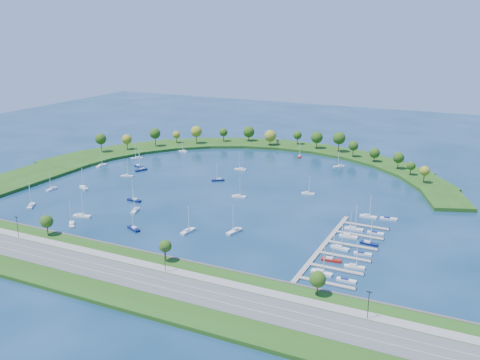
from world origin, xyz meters
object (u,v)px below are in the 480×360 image
at_px(harbor_tower, 278,141).
at_px(moored_boat_0, 141,169).
at_px(moored_boat_2, 127,176).
at_px(docked_boat_8, 354,228).
at_px(moored_boat_12, 308,193).
at_px(docked_boat_1, 346,280).
at_px(dock_system, 339,249).
at_px(moored_boat_1, 240,169).
at_px(moored_boat_14, 137,158).
at_px(moored_boat_10, 31,205).
at_px(moored_boat_17, 218,180).
at_px(moored_boat_11, 188,231).
at_px(docked_boat_4, 340,247).
at_px(moored_boat_4, 234,231).
at_px(moored_boat_7, 72,224).
at_px(docked_boat_0, 322,272).
at_px(moored_boat_8, 84,187).
at_px(moored_boat_5, 102,165).
at_px(docked_boat_9, 375,233).
at_px(moored_boat_13, 300,156).
at_px(moored_boat_6, 339,166).
at_px(docked_boat_6, 348,236).
at_px(moored_boat_21, 239,196).
at_px(docked_boat_2, 331,259).
at_px(moored_boat_9, 134,228).
at_px(docked_boat_11, 388,219).
at_px(docked_boat_5, 363,254).
at_px(docked_boat_3, 354,266).
at_px(moored_boat_16, 135,210).
at_px(docked_boat_7, 369,243).
at_px(docked_boat_10, 368,216).
at_px(moored_boat_15, 82,215).
at_px(moored_boat_18, 183,151).
at_px(moored_boat_3, 139,166).

height_order(harbor_tower, moored_boat_0, moored_boat_0).
distance_m(moored_boat_2, docked_boat_8, 157.90).
relative_size(moored_boat_12, docked_boat_1, 1.43).
bearing_deg(dock_system, moored_boat_1, 134.09).
bearing_deg(moored_boat_14, moored_boat_10, 54.23).
bearing_deg(moored_boat_0, moored_boat_1, 142.30).
height_order(dock_system, moored_boat_17, moored_boat_17).
relative_size(moored_boat_11, docked_boat_4, 1.06).
xyz_separation_m(moored_boat_4, moored_boat_7, (-76.29, -26.97, -0.04)).
xyz_separation_m(dock_system, docked_boat_0, (0.21, -26.00, 0.58)).
distance_m(moored_boat_7, moored_boat_8, 61.48).
xyz_separation_m(moored_boat_0, moored_boat_5, (-31.64, -2.79, -0.00)).
height_order(moored_boat_10, docked_boat_9, moored_boat_10).
relative_size(moored_boat_13, docked_boat_1, 1.41).
xyz_separation_m(moored_boat_4, moored_boat_6, (12.72, 137.83, -0.06)).
xyz_separation_m(moored_boat_11, moored_boat_14, (-107.24, 105.19, -0.01)).
bearing_deg(moored_boat_17, docked_boat_6, 115.45).
bearing_deg(moored_boat_21, moored_boat_6, 54.63).
distance_m(moored_boat_11, docked_boat_8, 79.91).
bearing_deg(docked_boat_0, docked_boat_2, 97.19).
bearing_deg(moored_boat_6, moored_boat_9, 29.49).
height_order(moored_boat_9, docked_boat_11, moored_boat_9).
height_order(harbor_tower, moored_boat_14, moored_boat_14).
relative_size(docked_boat_2, docked_boat_5, 1.56).
relative_size(moored_boat_7, docked_boat_5, 1.58).
xyz_separation_m(moored_boat_10, docked_boat_3, (176.87, 2.35, -0.03)).
bearing_deg(moored_boat_16, docked_boat_9, 84.75).
xyz_separation_m(moored_boat_6, docked_boat_0, (37.93, -161.75, 0.04)).
bearing_deg(docked_boat_7, moored_boat_9, -158.87).
xyz_separation_m(moored_boat_8, docked_boat_10, (165.62, 25.21, -0.01)).
height_order(moored_boat_4, moored_boat_10, moored_boat_4).
bearing_deg(docked_boat_3, docked_boat_7, 82.98).
height_order(docked_boat_3, docked_boat_8, docked_boat_8).
bearing_deg(docked_boat_2, moored_boat_13, 108.22).
xyz_separation_m(moored_boat_2, docked_boat_11, (167.95, -5.33, -0.26)).
bearing_deg(moored_boat_8, docked_boat_7, -155.17).
bearing_deg(docked_boat_1, moored_boat_6, 106.94).
bearing_deg(moored_boat_9, moored_boat_1, -65.82).
xyz_separation_m(moored_boat_8, moored_boat_15, (32.64, -38.30, 0.03)).
distance_m(moored_boat_4, docked_boat_2, 51.77).
distance_m(moored_boat_5, moored_boat_9, 126.05).
bearing_deg(moored_boat_2, moored_boat_5, 132.53).
distance_m(moored_boat_11, docked_boat_9, 89.15).
xyz_separation_m(docked_boat_0, docked_boat_7, (10.52, 37.37, -0.04)).
bearing_deg(moored_boat_2, moored_boat_18, 68.01).
xyz_separation_m(moored_boat_2, moored_boat_15, (25.00, -70.28, 0.07)).
relative_size(dock_system, moored_boat_15, 6.02).
relative_size(moored_boat_9, docked_boat_9, 1.61).
xyz_separation_m(moored_boat_3, docked_boat_1, (173.41, -103.67, -0.33)).
height_order(moored_boat_0, moored_boat_4, moored_boat_4).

